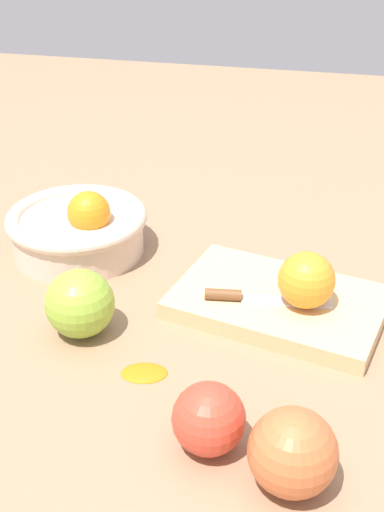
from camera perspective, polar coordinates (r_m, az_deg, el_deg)
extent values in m
plane|color=#997556|center=(0.83, -4.25, -5.40)|extent=(2.40, 2.40, 0.00)
cylinder|color=beige|center=(0.97, -9.63, 1.82)|extent=(0.19, 0.19, 0.05)
torus|color=beige|center=(0.96, -9.76, 3.24)|extent=(0.20, 0.20, 0.02)
sphere|color=orange|center=(0.94, -8.74, 3.65)|extent=(0.06, 0.06, 0.06)
cube|color=#DBB77F|center=(0.85, 7.32, -3.93)|extent=(0.28, 0.22, 0.02)
sphere|color=orange|center=(0.81, 9.68, -2.03)|extent=(0.07, 0.07, 0.07)
cube|color=silver|center=(0.83, 8.04, -3.84)|extent=(0.11, 0.03, 0.00)
cylinder|color=brown|center=(0.82, 2.67, -3.29)|extent=(0.05, 0.02, 0.01)
sphere|color=#8EB738|center=(0.79, -9.48, -4.00)|extent=(0.08, 0.08, 0.08)
sphere|color=#CC6638|center=(0.62, 8.53, -16.13)|extent=(0.08, 0.08, 0.08)
sphere|color=#D6422D|center=(0.65, 1.42, -13.63)|extent=(0.07, 0.07, 0.07)
ellipsoid|color=orange|center=(0.75, -4.07, -9.66)|extent=(0.06, 0.05, 0.01)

